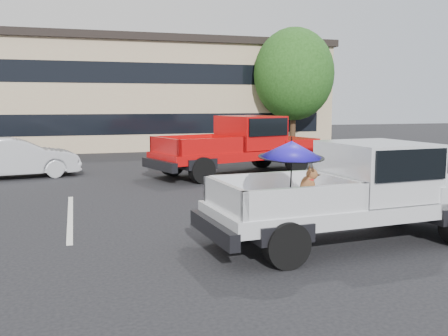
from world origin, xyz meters
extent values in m
plane|color=black|center=(0.00, 0.00, 0.00)|extent=(90.00, 90.00, 0.00)
cube|color=silver|center=(-3.00, 2.00, 0.00)|extent=(0.12, 5.00, 0.01)
cube|color=silver|center=(3.00, 2.00, 0.00)|extent=(0.12, 5.00, 0.01)
cube|color=tan|center=(2.00, 21.00, 3.00)|extent=(20.00, 8.00, 6.00)
cube|color=black|center=(2.00, 21.00, 6.10)|extent=(20.40, 8.40, 0.40)
cube|color=black|center=(2.00, 17.02, 1.50)|extent=(18.00, 0.08, 1.10)
cube|color=black|center=(2.00, 17.02, 4.20)|extent=(18.00, 0.08, 1.10)
cylinder|color=#332114|center=(9.00, 16.00, 1.36)|extent=(0.32, 0.32, 2.73)
ellipsoid|color=#1C4313|center=(9.00, 16.00, 4.22)|extent=(4.46, 4.46, 5.13)
cylinder|color=#332114|center=(6.00, 24.00, 1.43)|extent=(0.32, 0.32, 2.86)
ellipsoid|color=#1C4313|center=(6.00, 24.00, 4.42)|extent=(4.68, 4.68, 5.38)
cylinder|color=black|center=(0.31, -2.83, 0.38)|extent=(0.78, 0.34, 0.76)
cylinder|color=black|center=(0.17, -0.99, 0.38)|extent=(0.78, 0.34, 0.76)
cylinder|color=black|center=(3.76, -0.71, 0.38)|extent=(0.78, 0.34, 0.76)
cube|color=silver|center=(2.09, -1.76, 0.67)|extent=(5.52, 2.34, 0.28)
cube|color=silver|center=(4.08, -1.61, 0.88)|extent=(1.65, 2.03, 0.46)
cube|color=black|center=(-0.66, -1.98, 0.50)|extent=(0.33, 1.97, 0.28)
cube|color=silver|center=(2.63, -1.72, 1.35)|extent=(1.79, 1.96, 1.05)
cube|color=black|center=(2.63, -1.72, 1.55)|extent=(1.65, 2.05, 0.55)
cube|color=black|center=(0.64, -1.88, 0.73)|extent=(2.44, 2.01, 0.10)
cube|color=silver|center=(0.57, -1.01, 1.03)|extent=(2.30, 0.28, 0.50)
cube|color=silver|center=(0.71, -2.75, 1.03)|extent=(2.30, 0.28, 0.50)
cube|color=silver|center=(-0.46, -1.96, 1.03)|extent=(0.24, 1.84, 0.50)
cube|color=silver|center=(1.74, -1.79, 1.03)|extent=(0.24, 1.84, 0.50)
ellipsoid|color=brown|center=(1.01, -1.82, 0.93)|extent=(0.47, 0.40, 0.29)
cylinder|color=brown|center=(1.26, -1.87, 0.89)|extent=(0.06, 0.06, 0.22)
cylinder|color=brown|center=(1.25, -1.73, 0.89)|extent=(0.06, 0.06, 0.22)
ellipsoid|color=brown|center=(1.17, -1.81, 1.11)|extent=(0.30, 0.27, 0.40)
cylinder|color=red|center=(1.19, -1.80, 1.24)|extent=(0.19, 0.19, 0.04)
sphere|color=brown|center=(1.25, -1.80, 1.33)|extent=(0.21, 0.21, 0.21)
cone|color=black|center=(1.37, -1.79, 1.31)|extent=(0.15, 0.11, 0.10)
cone|color=black|center=(1.24, -1.85, 1.44)|extent=(0.07, 0.07, 0.11)
cone|color=black|center=(1.23, -1.74, 1.44)|extent=(0.07, 0.07, 0.11)
cylinder|color=brown|center=(0.85, -1.83, 0.84)|extent=(0.26, 0.05, 0.09)
cylinder|color=black|center=(0.60, -2.33, 1.31)|extent=(0.02, 0.10, 1.05)
cone|color=#2114B6|center=(0.60, -2.33, 1.85)|extent=(1.10, 1.12, 0.36)
cylinder|color=black|center=(0.60, -2.33, 2.01)|extent=(0.02, 0.02, 0.10)
cylinder|color=black|center=(0.60, -2.33, 1.72)|extent=(1.10, 1.10, 0.09)
cylinder|color=black|center=(1.12, 5.78, 0.43)|extent=(0.93, 0.56, 0.87)
cylinder|color=black|center=(0.50, 7.79, 0.43)|extent=(0.93, 0.56, 0.87)
cylinder|color=black|center=(5.06, 6.98, 0.43)|extent=(0.93, 0.56, 0.87)
cylinder|color=black|center=(4.44, 9.00, 0.43)|extent=(0.93, 0.56, 0.87)
cube|color=#B60A0A|center=(2.83, 7.40, 0.77)|extent=(6.54, 3.90, 0.32)
cube|color=#B60A0A|center=(5.02, 8.07, 1.01)|extent=(2.28, 2.60, 0.53)
cube|color=black|center=(5.84, 8.32, 0.57)|extent=(0.87, 2.21, 0.34)
cube|color=black|center=(-0.17, 6.48, 0.57)|extent=(0.85, 2.20, 0.32)
cube|color=#B60A0A|center=(3.44, 7.59, 1.54)|extent=(2.42, 2.57, 1.20)
cube|color=black|center=(3.44, 7.59, 1.77)|extent=(2.29, 2.62, 0.63)
cube|color=black|center=(1.25, 6.92, 0.84)|extent=(3.13, 2.78, 0.11)
cube|color=#B60A0A|center=(0.96, 7.87, 1.18)|extent=(2.55, 0.88, 0.57)
cube|color=#B60A0A|center=(1.54, 5.97, 1.18)|extent=(2.55, 0.88, 0.57)
cube|color=#B60A0A|center=(0.04, 6.55, 1.18)|extent=(0.73, 2.05, 0.57)
cube|color=#B60A0A|center=(2.45, 7.29, 1.18)|extent=(0.73, 2.05, 0.57)
imported|color=silver|center=(-4.84, 8.87, 0.70)|extent=(4.45, 2.16, 1.40)
camera|label=1|loc=(-2.84, -9.88, 2.61)|focal=40.00mm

